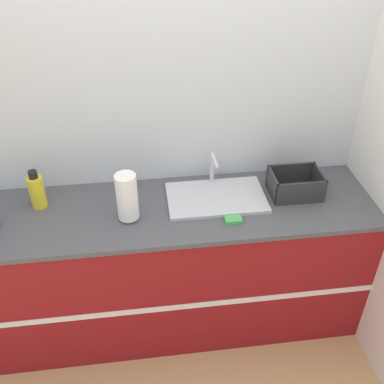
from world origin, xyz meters
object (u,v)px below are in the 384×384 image
Objects in this scene: paper_towel_roll at (127,197)px; bottle_yellow at (37,191)px; sink at (216,196)px; dish_rack at (295,186)px.

paper_towel_roll reaches higher than bottle_yellow.
dish_rack is at bearing -1.36° from sink.
sink is at bearing 178.64° from dish_rack.
bottle_yellow is (-1.00, 0.06, 0.09)m from sink.
dish_rack is at bearing 6.28° from paper_towel_roll.
paper_towel_roll reaches higher than dish_rack.
paper_towel_roll is at bearing -166.84° from sink.
bottle_yellow is (-1.47, 0.07, 0.05)m from dish_rack.
bottle_yellow is (-0.50, 0.18, -0.04)m from paper_towel_roll.
bottle_yellow reaches higher than sink.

